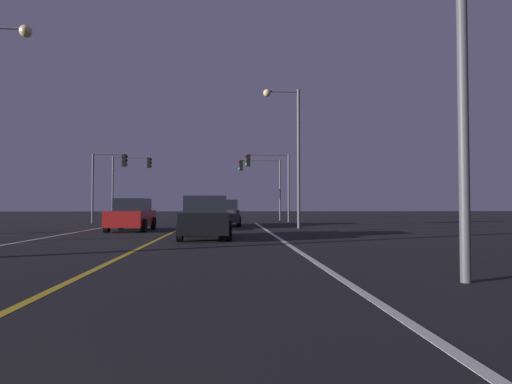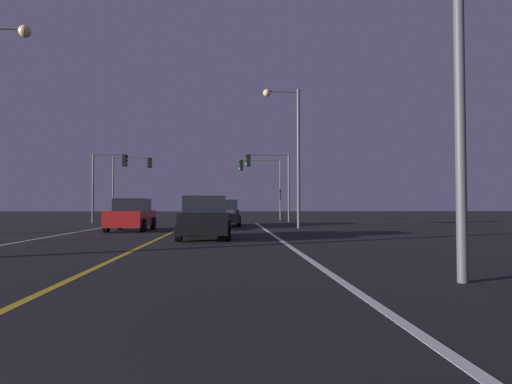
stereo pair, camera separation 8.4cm
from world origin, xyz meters
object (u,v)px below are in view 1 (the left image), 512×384
(traffic_light_far_left, at_px, (132,173))
(street_lamp_right_far, at_px, (290,140))
(traffic_light_near_left, at_px, (110,172))
(traffic_light_far_right, at_px, (260,175))
(car_ahead_far, at_px, (225,213))
(traffic_light_near_right, at_px, (267,171))
(car_oncoming, at_px, (132,215))
(car_lead_same_lane, at_px, (206,218))

(traffic_light_far_left, height_order, street_lamp_right_far, street_lamp_right_far)
(traffic_light_far_left, distance_m, street_lamp_right_far, 17.97)
(traffic_light_near_left, height_order, traffic_light_far_right, traffic_light_far_right)
(traffic_light_near_left, bearing_deg, car_ahead_far, -27.63)
(traffic_light_near_right, bearing_deg, traffic_light_far_right, -88.08)
(traffic_light_near_left, bearing_deg, traffic_light_far_right, 25.28)
(traffic_light_far_right, bearing_deg, car_oncoming, 62.50)
(car_oncoming, height_order, traffic_light_near_left, traffic_light_near_left)
(traffic_light_near_right, distance_m, traffic_light_far_right, 5.50)
(car_lead_same_lane, xyz_separation_m, traffic_light_near_left, (-7.99, 15.28, 3.03))
(car_oncoming, bearing_deg, car_lead_same_lane, 36.42)
(traffic_light_near_right, xyz_separation_m, street_lamp_right_far, (0.65, -7.75, 1.23))
(traffic_light_near_left, relative_size, traffic_light_far_right, 0.96)
(car_lead_same_lane, height_order, traffic_light_near_left, traffic_light_near_left)
(car_ahead_far, height_order, traffic_light_far_left, traffic_light_far_left)
(car_oncoming, distance_m, traffic_light_near_right, 12.90)
(traffic_light_near_right, relative_size, traffic_light_near_left, 1.01)
(car_ahead_far, xyz_separation_m, car_oncoming, (-4.84, -5.07, 0.00))
(traffic_light_far_right, relative_size, street_lamp_right_far, 0.66)
(traffic_light_far_left, bearing_deg, traffic_light_near_left, -93.96)
(traffic_light_far_left, bearing_deg, traffic_light_far_right, 0.00)
(car_ahead_far, relative_size, car_oncoming, 1.00)
(car_lead_same_lane, bearing_deg, traffic_light_far_right, -9.99)
(traffic_light_near_left, bearing_deg, traffic_light_near_right, -0.00)
(car_ahead_far, relative_size, traffic_light_far_right, 0.79)
(car_ahead_far, relative_size, traffic_light_far_left, 0.77)
(car_oncoming, distance_m, street_lamp_right_far, 9.89)
(traffic_light_far_right, height_order, street_lamp_right_far, street_lamp_right_far)
(car_lead_same_lane, bearing_deg, traffic_light_far_left, 20.11)
(car_lead_same_lane, distance_m, traffic_light_far_right, 21.34)
(traffic_light_near_right, height_order, traffic_light_near_left, traffic_light_near_right)
(car_lead_same_lane, relative_size, street_lamp_right_far, 0.53)
(car_lead_same_lane, distance_m, traffic_light_near_left, 17.50)
(car_oncoming, bearing_deg, car_ahead_far, 136.33)
(car_ahead_far, distance_m, traffic_light_near_left, 10.21)
(traffic_light_far_left, relative_size, street_lamp_right_far, 0.68)
(car_lead_same_lane, xyz_separation_m, traffic_light_far_left, (-7.61, 20.78, 3.34))
(traffic_light_far_right, bearing_deg, car_lead_same_lane, 80.01)
(traffic_light_far_left, bearing_deg, car_ahead_far, -50.52)
(traffic_light_near_right, height_order, traffic_light_far_right, traffic_light_far_right)
(car_oncoming, bearing_deg, street_lamp_right_far, 101.95)
(traffic_light_near_right, relative_size, traffic_light_far_right, 0.97)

